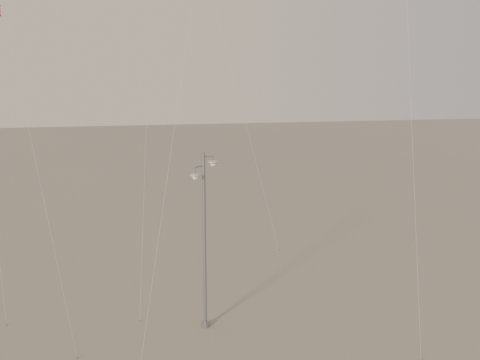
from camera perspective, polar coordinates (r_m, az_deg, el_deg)
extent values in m
cylinder|color=gray|center=(36.29, -2.97, -12.17)|extent=(0.44, 0.44, 0.30)
cylinder|color=gray|center=(34.62, -3.05, -5.42)|extent=(0.18, 0.18, 9.30)
cylinder|color=gray|center=(33.44, -3.15, 2.24)|extent=(0.14, 0.14, 0.18)
cylinder|color=gray|center=(33.55, -2.74, 2.02)|extent=(0.50, 0.19, 0.07)
cylinder|color=gray|center=(33.66, -2.34, 1.80)|extent=(0.06, 0.06, 0.30)
ellipsoid|color=silver|center=(33.69, -2.34, 1.55)|extent=(0.52, 0.52, 0.18)
cylinder|color=gray|center=(33.35, -3.50, 1.16)|extent=(0.51, 0.43, 0.07)
cylinder|color=gray|center=(33.19, -3.87, 0.74)|extent=(0.06, 0.06, 0.40)
ellipsoid|color=silver|center=(33.23, -3.87, 0.40)|extent=(0.52, 0.52, 0.18)
cylinder|color=gray|center=(38.51, -19.31, -11.56)|extent=(0.06, 0.06, 0.10)
cylinder|color=beige|center=(31.22, -4.98, 8.92)|extent=(5.12, 11.41, 26.67)
cylinder|color=beige|center=(41.65, -7.67, 14.56)|extent=(2.27, 15.63, 33.49)
cylinder|color=gray|center=(37.22, -8.56, -11.81)|extent=(0.06, 0.06, 0.10)
cylinder|color=beige|center=(31.99, -16.78, 0.26)|extent=(2.65, 1.56, 17.55)
cylinder|color=gray|center=(34.06, -13.73, -14.52)|extent=(0.06, 0.06, 0.10)
cylinder|color=beige|center=(34.24, 14.36, 6.79)|extent=(0.70, 7.92, 24.12)
cylinder|color=gray|center=(34.04, 15.20, -14.62)|extent=(0.06, 0.06, 0.10)
cylinder|color=beige|center=(49.66, -2.01, 14.04)|extent=(7.63, 10.07, 32.88)
cylinder|color=gray|center=(47.84, 3.34, -5.97)|extent=(0.06, 0.06, 0.10)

